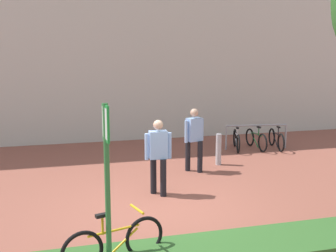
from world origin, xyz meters
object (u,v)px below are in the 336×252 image
(parking_sign_post, at_px, (107,164))
(person_shirt_white, at_px, (194,136))
(bike_rack_cluster, at_px, (256,139))
(bollard_steel, at_px, (219,149))
(person_shirt_blue, at_px, (158,152))
(bike_at_sign, at_px, (115,243))

(parking_sign_post, xyz_separation_m, person_shirt_white, (2.82, 4.57, -0.65))
(bike_rack_cluster, distance_m, bollard_steel, 2.46)
(bollard_steel, xyz_separation_m, person_shirt_blue, (-2.26, -2.03, 0.53))
(bike_rack_cluster, height_order, bollard_steel, bollard_steel)
(bike_rack_cluster, bearing_deg, parking_sign_post, -130.84)
(bollard_steel, distance_m, person_shirt_white, 1.15)
(person_shirt_blue, bearing_deg, parking_sign_post, -115.94)
(bike_at_sign, height_order, bollard_steel, bollard_steel)
(person_shirt_blue, bearing_deg, person_shirt_white, 48.84)
(bike_rack_cluster, distance_m, person_shirt_blue, 5.53)
(parking_sign_post, relative_size, bike_rack_cluster, 1.19)
(person_shirt_white, bearing_deg, person_shirt_blue, -131.16)
(bike_at_sign, bearing_deg, bike_rack_cluster, 49.10)
(person_shirt_blue, bearing_deg, bollard_steel, 42.01)
(parking_sign_post, height_order, person_shirt_white, parking_sign_post)
(bike_at_sign, distance_m, person_shirt_blue, 3.26)
(bollard_steel, distance_m, person_shirt_blue, 3.08)
(person_shirt_blue, relative_size, person_shirt_white, 1.00)
(bollard_steel, bearing_deg, person_shirt_blue, -137.99)
(bike_rack_cluster, xyz_separation_m, person_shirt_white, (-2.84, -1.99, 0.63))
(bike_at_sign, bearing_deg, bollard_steel, 53.63)
(bike_rack_cluster, bearing_deg, bollard_steel, -142.21)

